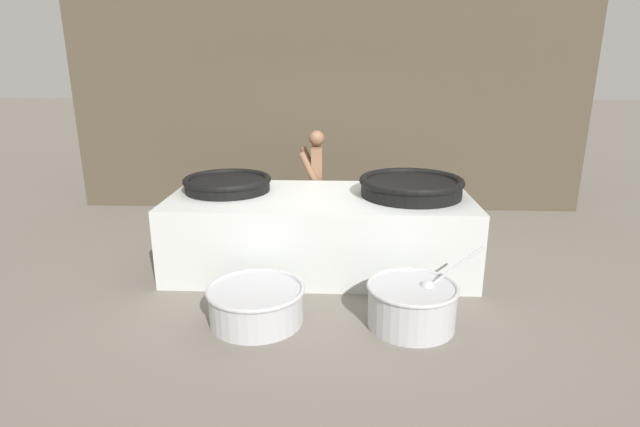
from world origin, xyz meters
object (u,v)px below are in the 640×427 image
Objects in this scene: giant_wok_near at (228,183)px; giant_wok_far at (411,186)px; cook at (316,181)px; prep_bowl_vegetables at (412,303)px; prep_bowl_meat at (256,302)px.

giant_wok_near is 0.88× the size of giant_wok_far.
giant_wok_far is at bearing 135.61° from cook.
prep_bowl_meat is (-1.45, 0.01, -0.03)m from prep_bowl_vegetables.
giant_wok_far is 0.80× the size of cook.
cook is at bearing 112.47° from prep_bowl_vegetables.
cook is 2.55m from prep_bowl_meat.
prep_bowl_meat is at bearing 77.44° from cook.
giant_wok_far is 1.62m from prep_bowl_vegetables.
giant_wok_far is 2.27m from prep_bowl_meat.
giant_wok_near is at bearing 176.25° from giant_wok_far.
cook is at bearing 79.76° from prep_bowl_meat.
giant_wok_near is at bearing 110.51° from prep_bowl_meat.
prep_bowl_vegetables is at bearing -95.48° from giant_wok_far.
cook reaches higher than prep_bowl_meat.
prep_bowl_vegetables is (1.01, -2.45, -0.58)m from cook.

